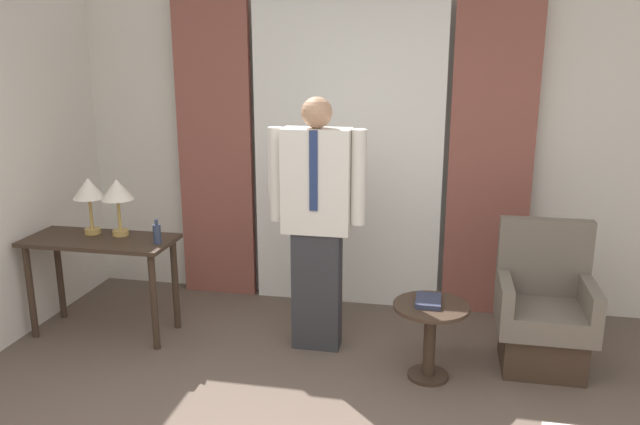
{
  "coord_description": "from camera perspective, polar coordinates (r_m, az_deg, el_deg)",
  "views": [
    {
      "loc": [
        0.76,
        -2.13,
        2.12
      ],
      "look_at": [
        -0.02,
        1.82,
        1.05
      ],
      "focal_mm": 35.0,
      "sensor_mm": 36.0,
      "label": 1
    }
  ],
  "objects": [
    {
      "name": "side_table",
      "position": [
        4.19,
        10.04,
        -10.38
      ],
      "size": [
        0.49,
        0.49,
        0.52
      ],
      "color": "#38281E",
      "rests_on": "ground_plane"
    },
    {
      "name": "table_lamp_left",
      "position": [
        4.96,
        -20.39,
        1.85
      ],
      "size": [
        0.24,
        0.24,
        0.43
      ],
      "color": "tan",
      "rests_on": "desk"
    },
    {
      "name": "curtain_sheer_center",
      "position": [
        5.1,
        2.5,
        5.44
      ],
      "size": [
        1.54,
        0.06,
        2.58
      ],
      "color": "white",
      "rests_on": "ground_plane"
    },
    {
      "name": "person",
      "position": [
        4.34,
        -0.29,
        -0.37
      ],
      "size": [
        0.68,
        0.22,
        1.81
      ],
      "color": "#2D2D33",
      "rests_on": "ground_plane"
    },
    {
      "name": "table_lamp_right",
      "position": [
        4.85,
        -18.05,
        1.76
      ],
      "size": [
        0.24,
        0.24,
        0.43
      ],
      "color": "tan",
      "rests_on": "desk"
    },
    {
      "name": "desk",
      "position": [
        4.94,
        -19.38,
        -3.71
      ],
      "size": [
        1.11,
        0.49,
        0.75
      ],
      "color": "#38281E",
      "rests_on": "ground_plane"
    },
    {
      "name": "armchair",
      "position": [
        4.54,
        19.73,
        -8.89
      ],
      "size": [
        0.62,
        0.56,
        0.99
      ],
      "color": "#38281E",
      "rests_on": "ground_plane"
    },
    {
      "name": "curtain_drape_left",
      "position": [
        5.39,
        -9.56,
        5.76
      ],
      "size": [
        0.64,
        0.06,
        2.58
      ],
      "color": "brown",
      "rests_on": "ground_plane"
    },
    {
      "name": "book",
      "position": [
        4.14,
        9.87,
        -7.95
      ],
      "size": [
        0.16,
        0.24,
        0.03
      ],
      "color": "#2D334C",
      "rests_on": "side_table"
    },
    {
      "name": "curtain_drape_right",
      "position": [
        5.06,
        15.34,
        4.85
      ],
      "size": [
        0.64,
        0.06,
        2.58
      ],
      "color": "brown",
      "rests_on": "ground_plane"
    },
    {
      "name": "wall_back",
      "position": [
        5.22,
        2.73,
        6.32
      ],
      "size": [
        10.0,
        0.06,
        2.7
      ],
      "color": "silver",
      "rests_on": "ground_plane"
    },
    {
      "name": "bottle_near_edge",
      "position": [
        4.63,
        -14.68,
        -1.86
      ],
      "size": [
        0.06,
        0.06,
        0.18
      ],
      "color": "#2D3851",
      "rests_on": "desk"
    }
  ]
}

